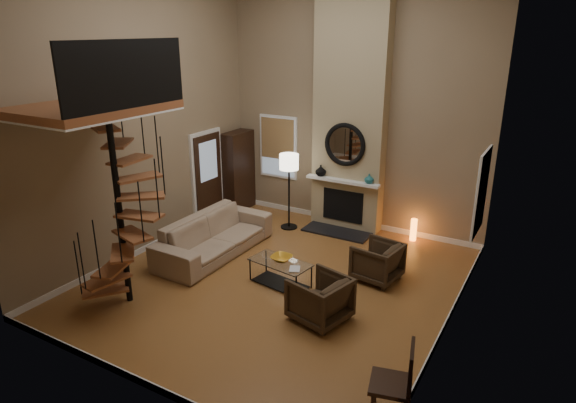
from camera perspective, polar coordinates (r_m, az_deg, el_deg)
The scene contains 32 objects.
ground at distance 9.09m, azimuth -1.27°, elevation -9.11°, with size 6.00×6.50×0.01m, color #B07438.
back_wall at distance 11.01m, azimuth 7.56°, elevation 10.95°, with size 6.00×0.02×5.50m, color #8D795B.
front_wall at distance 5.71m, azimuth -18.63°, elevation 2.26°, with size 6.00×0.02×5.50m, color #8D795B.
left_wall at distance 10.02m, azimuth -16.45°, elevation 9.51°, with size 0.02×6.50×5.50m, color #8D795B.
right_wall at distance 7.10m, azimuth 19.84°, elevation 5.35°, with size 0.02×6.50×5.50m, color #8D795B.
baseboard_back at distance 11.70m, azimuth 6.97°, elevation -2.20°, with size 6.00×0.02×0.12m, color white.
baseboard_front at distance 6.96m, azimuth -16.08°, elevation -19.39°, with size 6.00×0.02×0.12m, color white.
baseboard_left at distance 10.77m, azimuth -15.07°, elevation -4.71°, with size 0.02×6.50×0.12m, color white.
baseboard_right at distance 8.13m, azimuth 17.58°, elevation -13.32°, with size 0.02×6.50×0.12m, color white.
chimney_breast at distance 10.84m, azimuth 7.17°, elevation 10.83°, with size 1.60×0.38×5.50m, color tan.
hearth at distance 11.14m, azimuth 5.59°, elevation -3.49°, with size 1.50×0.60×0.04m, color black.
firebox at distance 11.20m, azimuth 6.30°, elevation -0.49°, with size 0.95×0.02×0.72m, color black.
mantel at distance 10.94m, azimuth 6.24°, elevation 2.35°, with size 1.70×0.18×0.06m, color white.
mirror_frame at distance 10.79m, azimuth 6.53°, elevation 6.49°, with size 0.94×0.94×0.10m, color black.
mirror_disc at distance 10.80m, azimuth 6.55°, elevation 6.50°, with size 0.80×0.80×0.01m, color white.
vase_left at distance 11.15m, azimuth 3.77°, elevation 3.58°, with size 0.24×0.24×0.25m, color black.
vase_right at distance 10.72m, azimuth 9.29°, elevation 2.60°, with size 0.20×0.20×0.21m, color #1C5E63.
window_back at distance 12.04m, azimuth -1.13°, elevation 6.36°, with size 1.02×0.06×1.52m.
window_right at distance 9.31m, azimuth 21.27°, elevation 1.12°, with size 0.06×1.02×1.52m.
entry_door at distance 11.65m, azimuth -9.20°, elevation 2.76°, with size 0.10×1.05×2.16m.
loft at distance 8.06m, azimuth -21.21°, elevation 10.27°, with size 1.70×2.20×1.09m.
spiral_stair at distance 8.20m, azimuth -18.78°, elevation 0.18°, with size 1.47×1.47×4.06m.
hutch at distance 12.34m, azimuth -5.78°, elevation 3.37°, with size 0.42×0.90×2.01m, color black.
sofa at distance 10.09m, azimuth -8.44°, elevation -3.83°, with size 2.69×1.05×0.78m, color tan.
armchair_near at distance 9.10m, azimuth 10.59°, elevation -6.90°, with size 0.75×0.78×0.71m, color #3A2A1B.
armchair_far at distance 7.82m, azimuth 4.09°, elevation -11.27°, with size 0.79×0.82×0.74m, color #3A2A1B.
coffee_table at distance 8.84m, azimuth -0.89°, elevation -7.89°, with size 1.15×0.69×0.43m.
bowl at distance 8.78m, azimuth -0.73°, elevation -6.52°, with size 0.36×0.36×0.09m, color gold.
book at distance 8.48m, azimuth 0.63°, elevation -7.76°, with size 0.18×0.24×0.02m, color gray.
floor_lamp at distance 10.93m, azimuth 0.12°, elevation 3.88°, with size 0.42×0.42×1.74m.
accent_lamp at distance 10.95m, azimuth 14.20°, elevation -3.15°, with size 0.13×0.13×0.48m, color orange.
side_chair at distance 6.16m, azimuth 12.60°, elevation -19.29°, with size 0.57×0.57×1.00m.
Camera 1 is at (4.16, -6.82, 4.33)m, focal length 31.01 mm.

